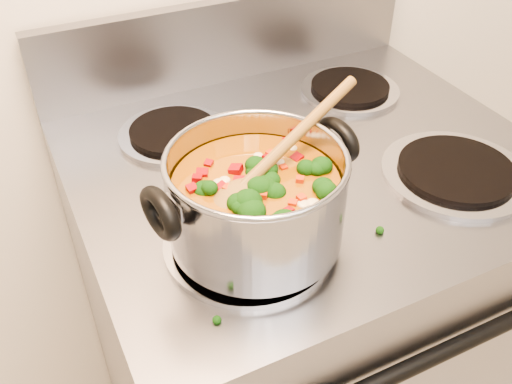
% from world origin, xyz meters
% --- Properties ---
extents(electric_range, '(0.76, 0.69, 1.08)m').
position_xyz_m(electric_range, '(0.01, 1.16, 0.47)').
color(electric_range, gray).
rests_on(electric_range, ground).
extents(stockpot, '(0.29, 0.23, 0.14)m').
position_xyz_m(stockpot, '(-0.16, 1.01, 1.00)').
color(stockpot, '#94949B').
rests_on(stockpot, electric_range).
extents(wooden_spoon, '(0.27, 0.13, 0.09)m').
position_xyz_m(wooden_spoon, '(-0.14, 1.01, 1.04)').
color(wooden_spoon, brown).
rests_on(wooden_spoon, stockpot).
extents(cooktop_crumbs, '(0.35, 0.34, 0.01)m').
position_xyz_m(cooktop_crumbs, '(-0.20, 0.99, 0.92)').
color(cooktop_crumbs, black).
rests_on(cooktop_crumbs, electric_range).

